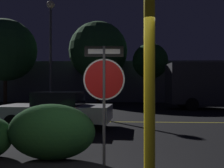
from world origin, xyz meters
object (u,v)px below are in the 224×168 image
(tree_2, at_px, (98,51))
(stop_sign, at_px, (104,81))
(yellow_pole_right, at_px, (149,90))
(street_lamp, at_px, (51,33))
(tree_1, at_px, (5,50))
(tree_0, at_px, (150,61))
(passing_car_2, at_px, (57,110))
(delivery_truck, at_px, (214,85))
(hedge_bush_2, at_px, (51,132))

(tree_2, bearing_deg, stop_sign, -83.34)
(yellow_pole_right, xyz_separation_m, street_lamp, (-5.48, 13.77, 3.70))
(tree_1, bearing_deg, tree_0, 1.93)
(passing_car_2, bearing_deg, delivery_truck, -43.94)
(delivery_truck, distance_m, street_lamp, 11.96)
(delivery_truck, relative_size, tree_2, 0.85)
(passing_car_2, xyz_separation_m, delivery_truck, (8.85, 8.24, 0.96))
(yellow_pole_right, distance_m, tree_0, 19.11)
(yellow_pole_right, xyz_separation_m, tree_2, (-2.93, 20.57, 3.39))
(yellow_pole_right, bearing_deg, tree_2, 98.10)
(hedge_bush_2, bearing_deg, yellow_pole_right, -48.72)
(tree_1, bearing_deg, tree_2, 14.65)
(hedge_bush_2, xyz_separation_m, tree_1, (-9.08, 16.24, 4.19))
(delivery_truck, relative_size, tree_0, 1.23)
(yellow_pole_right, relative_size, delivery_truck, 0.48)
(delivery_truck, bearing_deg, stop_sign, -30.44)
(passing_car_2, distance_m, tree_0, 13.80)
(yellow_pole_right, bearing_deg, tree_0, 84.33)
(passing_car_2, relative_size, tree_2, 0.57)
(delivery_truck, bearing_deg, tree_2, -127.09)
(tree_1, bearing_deg, street_lamp, -40.22)
(yellow_pole_right, xyz_separation_m, tree_1, (-11.02, 18.45, 3.23))
(passing_car_2, height_order, delivery_truck, delivery_truck)
(delivery_truck, xyz_separation_m, tree_0, (-4.01, 4.31, 2.13))
(stop_sign, xyz_separation_m, passing_car_2, (-2.22, 4.45, -1.03))
(passing_car_2, bearing_deg, yellow_pole_right, -151.79)
(yellow_pole_right, height_order, delivery_truck, delivery_truck)
(hedge_bush_2, height_order, passing_car_2, passing_car_2)
(passing_car_2, distance_m, delivery_truck, 12.13)
(street_lamp, height_order, tree_2, tree_2)
(passing_car_2, height_order, tree_2, tree_2)
(yellow_pole_right, relative_size, street_lamp, 0.42)
(yellow_pole_right, height_order, street_lamp, street_lamp)
(delivery_truck, distance_m, tree_0, 6.26)
(hedge_bush_2, distance_m, passing_car_2, 4.26)
(yellow_pole_right, xyz_separation_m, delivery_truck, (5.88, 14.58, 0.08))
(passing_car_2, relative_size, tree_0, 0.82)
(delivery_truck, bearing_deg, yellow_pole_right, -24.84)
(tree_0, distance_m, tree_1, 12.94)
(hedge_bush_2, bearing_deg, delivery_truck, 57.70)
(stop_sign, distance_m, tree_0, 17.32)
(street_lamp, xyz_separation_m, tree_0, (7.36, 5.11, -1.50))
(tree_0, bearing_deg, street_lamp, -145.20)
(delivery_truck, distance_m, tree_2, 11.15)
(tree_1, distance_m, tree_2, 8.37)
(delivery_truck, height_order, tree_0, tree_0)
(street_lamp, height_order, tree_1, tree_1)
(stop_sign, distance_m, hedge_bush_2, 1.66)
(delivery_truck, bearing_deg, street_lamp, -88.81)
(tree_2, bearing_deg, street_lamp, -110.62)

